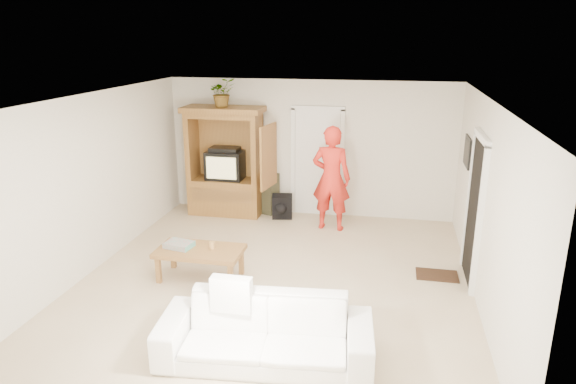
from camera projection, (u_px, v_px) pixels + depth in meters
name	position (u px, v px, depth m)	size (l,w,h in m)	color
floor	(275.00, 280.00, 7.41)	(6.00, 6.00, 0.00)	tan
ceiling	(274.00, 98.00, 6.65)	(6.00, 6.00, 0.00)	white
wall_back	(310.00, 148.00, 9.84)	(5.50, 5.50, 0.00)	silver
wall_front	(193.00, 300.00, 4.22)	(5.50, 5.50, 0.00)	silver
wall_left	(93.00, 183.00, 7.56)	(6.00, 6.00, 0.00)	silver
wall_right	(486.00, 207.00, 6.50)	(6.00, 6.00, 0.00)	silver
armoire	(227.00, 168.00, 9.94)	(1.82, 1.14, 2.10)	brown
door_back	(317.00, 163.00, 9.87)	(0.85, 0.05, 2.04)	white
doorway_right	(475.00, 212.00, 7.15)	(0.05, 0.90, 2.04)	black
framed_picture	(467.00, 152.00, 8.20)	(0.03, 0.60, 0.48)	black
doormat	(437.00, 275.00, 7.53)	(0.60, 0.40, 0.02)	#382316
plant	(222.00, 93.00, 9.49)	(0.48, 0.41, 0.53)	#4C7238
man	(331.00, 178.00, 9.11)	(0.69, 0.45, 1.89)	red
sofa	(265.00, 332.00, 5.51)	(2.29, 0.89, 0.67)	white
coffee_table	(200.00, 253.00, 7.35)	(1.23, 0.67, 0.46)	olive
towel	(179.00, 245.00, 7.38)	(0.38, 0.28, 0.08)	#CC4451
candle	(212.00, 245.00, 7.34)	(0.08, 0.08, 0.10)	tan
backpack_black	(282.00, 207.00, 9.81)	(0.38, 0.22, 0.47)	black
backpack_olive	(266.00, 193.00, 10.13)	(0.42, 0.31, 0.80)	#47442B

